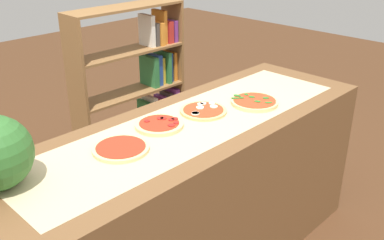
{
  "coord_description": "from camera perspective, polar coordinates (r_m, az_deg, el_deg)",
  "views": [
    {
      "loc": [
        -1.46,
        -1.43,
        1.88
      ],
      "look_at": [
        0.0,
        0.0,
        0.95
      ],
      "focal_mm": 41.14,
      "sensor_mm": 36.0,
      "label": 1
    }
  ],
  "objects": [
    {
      "name": "pizza_spinach_3",
      "position": [
        2.51,
        8.08,
        2.34
      ],
      "size": [
        0.27,
        0.27,
        0.03
      ],
      "color": "#E5C17F",
      "rests_on": "parchment_paper"
    },
    {
      "name": "pizza_plain_0",
      "position": [
        2.01,
        -9.21,
        -3.65
      ],
      "size": [
        0.26,
        0.26,
        0.02
      ],
      "color": "#E5C17F",
      "rests_on": "parchment_paper"
    },
    {
      "name": "pizza_mozzarella_2",
      "position": [
        2.38,
        1.47,
        1.22
      ],
      "size": [
        0.25,
        0.25,
        0.02
      ],
      "color": "#DBB26B",
      "rests_on": "parchment_paper"
    },
    {
      "name": "counter",
      "position": [
        2.49,
        -0.0,
        -10.23
      ],
      "size": [
        2.25,
        0.72,
        0.93
      ],
      "primitive_type": "cube",
      "color": "brown",
      "rests_on": "ground_plane"
    },
    {
      "name": "parchment_paper",
      "position": [
        2.25,
        -0.0,
        -0.44
      ],
      "size": [
        1.96,
        0.51,
        0.0
      ],
      "primitive_type": "cube",
      "color": "tan",
      "rests_on": "counter"
    },
    {
      "name": "bookshelf",
      "position": [
        3.54,
        -6.11,
        3.94
      ],
      "size": [
        0.93,
        0.25,
        1.32
      ],
      "color": "brown",
      "rests_on": "ground_plane"
    },
    {
      "name": "pizza_pepperoni_1",
      "position": [
        2.22,
        -4.25,
        -0.59
      ],
      "size": [
        0.25,
        0.25,
        0.03
      ],
      "color": "#E5C17F",
      "rests_on": "parchment_paper"
    }
  ]
}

